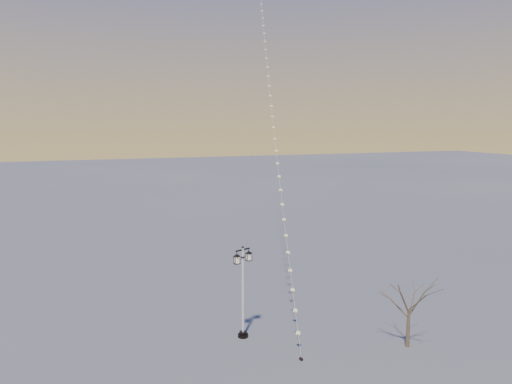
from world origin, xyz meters
name	(u,v)px	position (x,y,z in m)	size (l,w,h in m)	color
ground	(287,357)	(0.00, 0.00, 0.00)	(300.00, 300.00, 0.00)	#595B5A
street_lamp	(243,287)	(-1.51, 3.14, 3.08)	(1.34, 0.85, 5.56)	black
bare_tree	(410,299)	(6.92, -1.22, 2.83)	(2.45, 2.45, 4.07)	brown
kite_train	(271,90)	(6.51, 18.86, 15.57)	(12.55, 39.56, 31.40)	black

